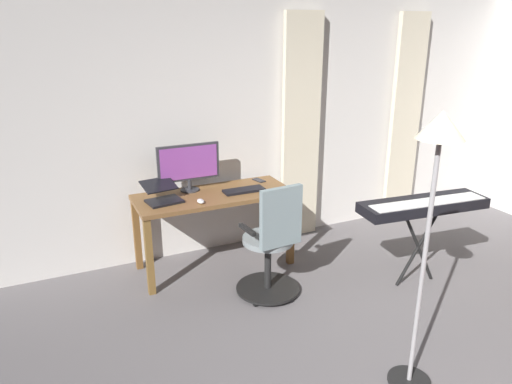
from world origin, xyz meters
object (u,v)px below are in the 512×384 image
Objects in this scene: laptop at (162,195)px; office_chair at (272,246)px; cell_phone_by_monitor at (259,180)px; floor_lamp at (435,178)px; computer_mouse at (201,201)px; computer_keyboard at (244,190)px; computer_monitor at (189,164)px; piano_keyboard at (423,207)px; desk at (214,204)px.

office_chair is at bearing 126.53° from laptop.
cell_phone_by_monitor is 2.37m from floor_lamp.
computer_keyboard is at bearing -164.74° from computer_mouse.
computer_monitor is at bearing 110.22° from office_chair.
piano_keyboard is (-1.30, 0.35, 0.27)m from office_chair.
computer_keyboard is 0.77m from laptop.
floor_lamp is at bearing 108.97° from laptop.
computer_monitor reaches higher than piano_keyboard.
laptop reaches higher than piano_keyboard.
floor_lamp is at bearing 108.81° from computer_monitor.
computer_monitor is 0.77m from cell_phone_by_monitor.
cell_phone_by_monitor is at bearing 66.96° from office_chair.
office_chair is at bearing 57.45° from cell_phone_by_monitor.
computer_monitor is at bearing -28.32° from computer_keyboard.
floor_lamp reaches higher than computer_monitor.
office_chair is at bearing -9.32° from piano_keyboard.
floor_lamp is at bearing 106.04° from desk.
piano_keyboard is at bearing 153.07° from computer_mouse.
desk is at bearing -134.64° from computer_mouse.
desk is 10.18× the size of cell_phone_by_monitor.
floor_lamp is (0.95, 1.01, 0.68)m from piano_keyboard.
piano_keyboard is at bearing -133.29° from floor_lamp.
computer_monitor is 0.50× the size of piano_keyboard.
computer_monitor reaches higher than computer_mouse.
computer_keyboard is 0.49m from computer_mouse.
laptop is at bearing -62.65° from floor_lamp.
laptop reaches higher than computer_mouse.
cell_phone_by_monitor is (-0.55, -0.18, 0.11)m from desk.
computer_monitor is 0.33× the size of floor_lamp.
computer_monitor is 0.57m from computer_keyboard.
piano_keyboard reaches higher than cell_phone_by_monitor.
computer_mouse is 2.16m from floor_lamp.
computer_mouse is at bearing 15.26° from computer_keyboard.
piano_keyboard is at bearing 114.30° from cell_phone_by_monitor.
floor_lamp reaches higher than computer_keyboard.
laptop reaches higher than cell_phone_by_monitor.
laptop is at bearing -0.67° from desk.
desk is 0.59m from cell_phone_by_monitor.
laptop reaches higher than computer_keyboard.
office_chair is 1.37m from piano_keyboard.
cell_phone_by_monitor is at bearing -153.55° from computer_mouse.
floor_lamp reaches higher than computer_mouse.
computer_mouse is (0.47, 0.13, 0.01)m from computer_keyboard.
laptop is 2.44m from floor_lamp.
computer_monitor reaches higher than desk.
computer_keyboard is at bearing 27.45° from cell_phone_by_monitor.
desk is 1.41× the size of office_chair.
computer_monitor is 0.45m from computer_mouse.
computer_mouse is (0.02, 0.38, -0.24)m from computer_monitor.
office_chair is at bearing 114.95° from computer_monitor.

